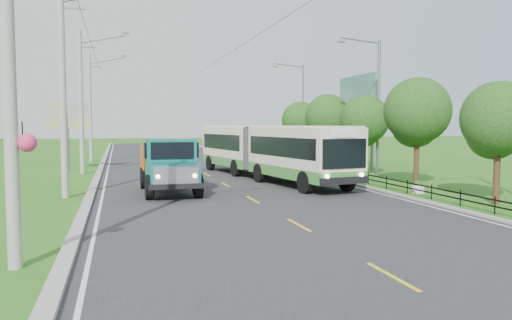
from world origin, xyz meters
name	(u,v)px	position (x,y,z in m)	size (l,w,h in m)	color
ground	(299,225)	(0.00, 0.00, 0.00)	(240.00, 240.00, 0.00)	#2C6517
road	(202,172)	(0.00, 20.00, 0.01)	(14.00, 120.00, 0.02)	#28282B
curb_left	(99,174)	(-7.20, 20.00, 0.07)	(0.40, 120.00, 0.15)	#9E9E99
curb_right	(295,169)	(7.15, 20.00, 0.05)	(0.30, 120.00, 0.10)	#9E9E99
edge_line_left	(107,174)	(-6.65, 20.00, 0.02)	(0.12, 120.00, 0.00)	silver
edge_line_right	(289,170)	(6.65, 20.00, 0.02)	(0.12, 120.00, 0.00)	silver
centre_dash	(299,225)	(0.00, 0.00, 0.02)	(0.12, 2.20, 0.00)	yellow
railing_right	(339,173)	(8.00, 14.00, 0.30)	(0.04, 40.00, 0.60)	black
pole_nearest	(11,59)	(-8.24, -3.00, 4.94)	(3.51, 0.44, 10.00)	gray
pole_near	(64,89)	(-8.26, 9.00, 5.09)	(3.51, 0.32, 10.00)	gray
pole_mid	(81,101)	(-8.26, 21.00, 5.09)	(3.51, 0.32, 10.00)	gray
pole_far	(90,107)	(-8.26, 33.00, 5.09)	(3.51, 0.32, 10.00)	gray
tree_second	(497,123)	(9.86, 2.14, 3.52)	(3.18, 3.26, 5.30)	#382314
tree_third	(417,115)	(9.86, 8.14, 3.99)	(3.60, 3.62, 6.00)	#382314
tree_fourth	(364,123)	(9.86, 14.14, 3.59)	(3.24, 3.31, 5.40)	#382314
tree_fifth	(327,119)	(9.86, 20.14, 3.85)	(3.48, 3.52, 5.80)	#382314
tree_back	(300,122)	(9.86, 26.14, 3.65)	(3.30, 3.36, 5.50)	#382314
streetlight_mid	(376,103)	(10.64, 14.00, 4.90)	(3.02, 0.20, 9.07)	slate
streetlight_far	(301,109)	(10.64, 28.00, 4.90)	(3.02, 0.20, 9.07)	slate
planter_near	(418,188)	(8.60, 6.00, 0.29)	(0.64, 0.64, 0.67)	silver
planter_mid	(347,173)	(8.60, 14.00, 0.29)	(0.64, 0.64, 0.67)	silver
planter_far	(303,164)	(8.60, 22.00, 0.29)	(0.64, 0.64, 0.67)	silver
billboard_left	(67,119)	(-9.50, 24.00, 3.87)	(3.00, 0.20, 5.20)	slate
billboard_right	(357,101)	(12.30, 20.00, 5.34)	(0.24, 6.00, 7.30)	slate
bus	(267,148)	(3.19, 14.36, 1.98)	(5.40, 17.27, 3.29)	#3C8133
dump_truck	(169,162)	(-3.44, 9.52, 1.56)	(2.63, 6.57, 2.75)	#116965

